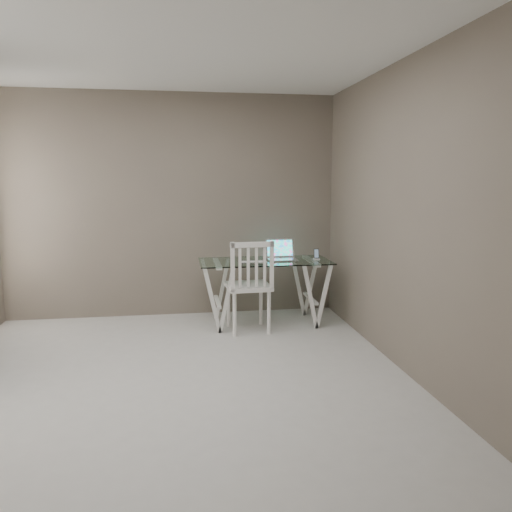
{
  "coord_description": "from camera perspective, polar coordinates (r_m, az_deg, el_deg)",
  "views": [
    {
      "loc": [
        0.06,
        -3.91,
        1.68
      ],
      "look_at": [
        0.89,
        1.37,
        0.85
      ],
      "focal_mm": 35.0,
      "sensor_mm": 36.0,
      "label": 1
    }
  ],
  "objects": [
    {
      "name": "room",
      "position": [
        3.93,
        -10.92,
        9.19
      ],
      "size": [
        4.5,
        4.52,
        2.71
      ],
      "color": "#BAB8B2",
      "rests_on": "ground"
    },
    {
      "name": "desk",
      "position": [
        5.81,
        1.0,
        -4.06
      ],
      "size": [
        1.5,
        0.7,
        0.75
      ],
      "color": "silver",
      "rests_on": "ground"
    },
    {
      "name": "chair",
      "position": [
        5.43,
        -0.72,
        -3.0
      ],
      "size": [
        0.5,
        0.5,
        1.03
      ],
      "rotation": [
        0.0,
        0.0,
        0.07
      ],
      "color": "white",
      "rests_on": "ground"
    },
    {
      "name": "laptop",
      "position": [
        5.85,
        2.89,
        0.17
      ],
      "size": [
        0.33,
        0.3,
        0.23
      ],
      "color": "silver",
      "rests_on": "desk"
    },
    {
      "name": "keyboard",
      "position": [
        5.63,
        -0.54,
        -0.69
      ],
      "size": [
        0.3,
        0.13,
        0.01
      ],
      "primitive_type": "cube",
      "color": "silver",
      "rests_on": "desk"
    },
    {
      "name": "mouse",
      "position": [
        5.53,
        0.69,
        -0.7
      ],
      "size": [
        0.12,
        0.07,
        0.04
      ],
      "primitive_type": "ellipsoid",
      "color": "silver",
      "rests_on": "desk"
    },
    {
      "name": "phone_dock",
      "position": [
        5.86,
        6.92,
        -0.07
      ],
      "size": [
        0.07,
        0.07,
        0.13
      ],
      "color": "white",
      "rests_on": "desk"
    }
  ]
}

